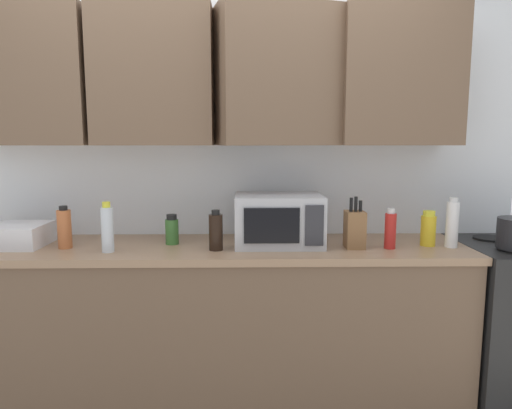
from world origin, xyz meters
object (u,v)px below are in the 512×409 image
at_px(knife_block, 355,229).
at_px(bottle_white_jar, 452,224).
at_px(bottle_yellow_mustard, 428,229).
at_px(microwave, 279,220).
at_px(bottle_green_oil, 172,230).
at_px(bottle_soy_dark, 216,231).
at_px(dish_rack, 11,235).
at_px(bottle_spice_jar, 64,228).
at_px(bottle_red_sauce, 390,230).
at_px(bottle_clear_tall, 107,229).

xyz_separation_m(knife_block, bottle_white_jar, (0.53, 0.00, 0.03)).
bearing_deg(knife_block, bottle_yellow_mustard, 6.27).
bearing_deg(microwave, bottle_green_oil, 178.35).
height_order(microwave, bottle_yellow_mustard, microwave).
bearing_deg(bottle_yellow_mustard, microwave, 176.85).
xyz_separation_m(bottle_soy_dark, bottle_yellow_mustard, (1.16, 0.08, -0.01)).
relative_size(bottle_green_oil, bottle_white_jar, 0.61).
bearing_deg(bottle_white_jar, bottle_soy_dark, -178.15).
bearing_deg(bottle_green_oil, dish_rack, -178.02).
distance_m(bottle_green_oil, bottle_spice_jar, 0.57).
distance_m(bottle_soy_dark, bottle_yellow_mustard, 1.17).
bearing_deg(bottle_red_sauce, bottle_green_oil, 173.85).
bearing_deg(bottle_red_sauce, bottle_spice_jar, 178.69).
bearing_deg(microwave, dish_rack, -179.48).
xyz_separation_m(dish_rack, bottle_soy_dark, (1.14, -0.12, 0.04)).
relative_size(dish_rack, knife_block, 1.36).
height_order(bottle_red_sauce, bottle_spice_jar, bottle_spice_jar).
distance_m(bottle_clear_tall, bottle_spice_jar, 0.27).
height_order(microwave, dish_rack, microwave).
bearing_deg(bottle_green_oil, bottle_spice_jar, -171.08).
bearing_deg(bottle_yellow_mustard, bottle_red_sauce, -164.15).
relative_size(bottle_soy_dark, bottle_red_sauce, 0.99).
xyz_separation_m(bottle_soy_dark, bottle_spice_jar, (-0.82, 0.06, 0.01)).
xyz_separation_m(microwave, dish_rack, (-1.48, -0.01, -0.08)).
xyz_separation_m(microwave, knife_block, (0.40, -0.09, -0.04)).
height_order(bottle_soy_dark, bottle_red_sauce, bottle_red_sauce).
height_order(bottle_clear_tall, bottle_spice_jar, bottle_clear_tall).
relative_size(microwave, bottle_green_oil, 2.86).
relative_size(bottle_soy_dark, bottle_spice_jar, 0.93).
relative_size(bottle_clear_tall, bottle_red_sauce, 1.21).
height_order(bottle_clear_tall, bottle_red_sauce, bottle_clear_tall).
distance_m(microwave, dish_rack, 1.48).
relative_size(bottle_soy_dark, bottle_green_oil, 1.28).
distance_m(microwave, bottle_spice_jar, 1.16).
relative_size(microwave, bottle_spice_jar, 2.09).
xyz_separation_m(microwave, bottle_red_sauce, (0.59, -0.11, -0.04)).
bearing_deg(bottle_spice_jar, bottle_red_sauce, -1.31).
relative_size(knife_block, bottle_clear_tall, 1.06).
bearing_deg(bottle_clear_tall, bottle_yellow_mustard, 3.88).
distance_m(knife_block, bottle_soy_dark, 0.75).
bearing_deg(bottle_clear_tall, knife_block, 3.12).
bearing_deg(microwave, bottle_spice_jar, -176.50).
bearing_deg(bottle_red_sauce, knife_block, 174.00).
bearing_deg(bottle_soy_dark, bottle_green_oil, 150.28).
relative_size(bottle_yellow_mustard, bottle_white_jar, 0.71).
distance_m(bottle_soy_dark, bottle_red_sauce, 0.93).
bearing_deg(microwave, bottle_clear_tall, -169.78).
bearing_deg(bottle_white_jar, knife_block, -179.64).
bearing_deg(bottle_red_sauce, dish_rack, 177.30).
bearing_deg(dish_rack, bottle_green_oil, 1.98).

